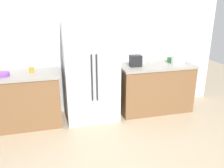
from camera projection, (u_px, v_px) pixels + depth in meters
ground_plane at (126, 162)px, 3.08m from camera, size 9.64×9.64×0.00m
kitchen_back_panel at (98, 39)px, 4.31m from camera, size 4.82×0.10×2.73m
counter_left at (12, 100)px, 3.89m from camera, size 1.59×0.69×0.90m
counter_right at (155, 87)px, 4.50m from camera, size 1.39×0.69×0.90m
refrigerator at (91, 72)px, 4.05m from camera, size 0.90×0.71×1.71m
toaster at (136, 61)px, 4.20m from camera, size 0.20×0.15×0.20m
rice_cooker at (179, 57)px, 4.33m from camera, size 0.25×0.25×0.30m
cup_a at (144, 61)px, 4.43m from camera, size 0.07×0.07×0.08m
cup_b at (32, 70)px, 3.85m from camera, size 0.08×0.08×0.09m
cup_d at (169, 60)px, 4.54m from camera, size 0.09×0.09×0.09m
bowl_a at (3, 74)px, 3.65m from camera, size 0.19×0.19×0.06m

